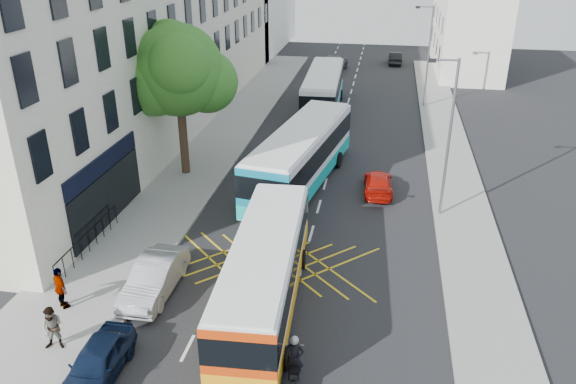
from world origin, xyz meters
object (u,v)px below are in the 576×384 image
at_px(bus_far, 323,90).
at_px(pedestrian_near, 53,328).
at_px(bus_near, 265,272).
at_px(parked_car_silver, 155,277).
at_px(lamp_near, 448,131).
at_px(lamp_far, 428,52).
at_px(motorbike, 294,361).
at_px(distant_car_grey, 332,64).
at_px(red_hatchback, 378,183).
at_px(distant_car_dark, 395,58).
at_px(pedestrian_far, 61,288).
at_px(street_tree, 177,71).
at_px(parked_car_blue, 97,363).
at_px(bus_mid, 301,156).

xyz_separation_m(bus_far, pedestrian_near, (-5.76, -30.68, -0.70)).
relative_size(bus_near, bus_far, 0.92).
distance_m(parked_car_silver, pedestrian_near, 4.48).
xyz_separation_m(lamp_near, lamp_far, (0.00, 20.00, 0.00)).
bearing_deg(bus_near, pedestrian_near, -152.55).
distance_m(lamp_near, motorbike, 14.52).
relative_size(lamp_far, bus_near, 0.76).
xyz_separation_m(motorbike, distant_car_grey, (-3.37, 44.89, -0.15)).
distance_m(motorbike, red_hatchback, 15.50).
relative_size(lamp_far, distant_car_dark, 2.05).
relative_size(bus_near, red_hatchback, 2.74).
distance_m(red_hatchback, distant_car_grey, 30.09).
bearing_deg(parked_car_silver, pedestrian_far, -149.60).
relative_size(bus_far, motorbike, 5.44).
relative_size(street_tree, motorbike, 4.17).
height_order(red_hatchback, pedestrian_far, pedestrian_far).
distance_m(lamp_far, bus_near, 30.05).
height_order(lamp_near, pedestrian_far, lamp_near).
relative_size(bus_near, distant_car_dark, 2.69).
bearing_deg(distant_car_grey, parked_car_blue, -87.88).
xyz_separation_m(street_tree, parked_car_silver, (2.91, -11.93, -5.58)).
relative_size(distant_car_grey, distant_car_dark, 1.35).
bearing_deg(lamp_near, red_hatchback, 142.85).
height_order(bus_near, parked_car_blue, bus_near).
height_order(bus_mid, red_hatchback, bus_mid).
bearing_deg(distant_car_dark, parked_car_blue, 77.79).
xyz_separation_m(parked_car_blue, red_hatchback, (8.65, 16.26, -0.07)).
xyz_separation_m(lamp_far, motorbike, (-5.40, -32.95, -3.74)).
xyz_separation_m(bus_near, bus_mid, (-0.39, 11.67, 0.24)).
height_order(bus_far, motorbike, bus_far).
bearing_deg(red_hatchback, bus_mid, -6.70).
distance_m(red_hatchback, distant_car_dark, 34.31).
xyz_separation_m(lamp_near, bus_far, (-8.10, 17.75, -2.93)).
height_order(bus_far, distant_car_dark, bus_far).
xyz_separation_m(red_hatchback, pedestrian_far, (-11.70, -13.12, 0.47)).
relative_size(bus_far, pedestrian_far, 6.50).
bearing_deg(lamp_far, bus_far, -164.47).
height_order(lamp_near, motorbike, lamp_near).
height_order(motorbike, pedestrian_far, pedestrian_far).
height_order(parked_car_silver, pedestrian_near, pedestrian_near).
xyz_separation_m(street_tree, distant_car_dark, (12.40, 33.72, -5.65)).
bearing_deg(distant_car_dark, distant_car_grey, 34.67).
bearing_deg(lamp_near, bus_mid, 160.69).
bearing_deg(street_tree, bus_mid, -2.45).
bearing_deg(pedestrian_far, distant_car_dark, -67.94).
bearing_deg(pedestrian_far, parked_car_silver, -112.97).
distance_m(red_hatchback, pedestrian_far, 17.59).
distance_m(bus_far, pedestrian_far, 29.28).
distance_m(lamp_near, red_hatchback, 5.66).
xyz_separation_m(bus_far, pedestrian_far, (-6.75, -28.48, -0.65)).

